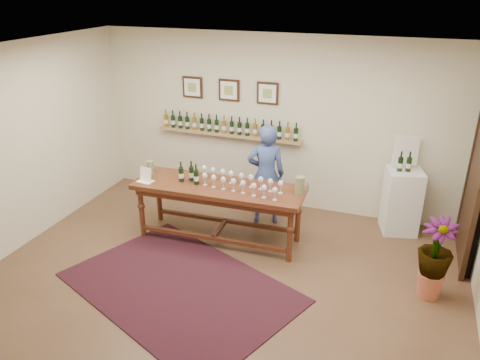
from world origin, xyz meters
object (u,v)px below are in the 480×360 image
(display_pedestal, at_px, (401,201))
(tasting_table, at_px, (219,194))
(potted_plant, at_px, (434,259))
(person, at_px, (266,175))

(display_pedestal, bearing_deg, tasting_table, -154.54)
(potted_plant, relative_size, person, 0.56)
(display_pedestal, relative_size, person, 0.62)
(display_pedestal, relative_size, potted_plant, 1.10)
(potted_plant, bearing_deg, person, 154.66)
(display_pedestal, height_order, potted_plant, display_pedestal)
(tasting_table, relative_size, person, 1.55)
(display_pedestal, height_order, person, person)
(display_pedestal, bearing_deg, potted_plant, -74.52)
(potted_plant, height_order, person, person)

